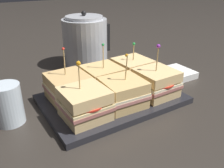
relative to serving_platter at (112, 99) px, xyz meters
name	(u,v)px	position (x,y,z in m)	size (l,w,h in m)	color
ground_plane	(112,102)	(0.00, 0.00, -0.01)	(6.00, 6.00, 0.00)	#2D2823
serving_platter	(112,99)	(0.00, 0.00, 0.00)	(0.41, 0.27, 0.02)	#232328
sandwich_front_left	(85,104)	(-0.12, -0.06, 0.05)	(0.12, 0.12, 0.15)	#DBB77A
sandwich_front_center	(123,93)	(0.00, -0.06, 0.05)	(0.12, 0.12, 0.15)	tan
sandwich_front_right	(156,83)	(0.12, -0.06, 0.05)	(0.12, 0.12, 0.16)	#DBB77A
sandwich_back_left	(68,87)	(-0.12, 0.06, 0.05)	(0.12, 0.12, 0.16)	tan
sandwich_back_center	(102,78)	(0.00, 0.06, 0.05)	(0.12, 0.12, 0.15)	tan
sandwich_back_right	(132,71)	(0.12, 0.06, 0.05)	(0.12, 0.12, 0.14)	#DBB77A
kettle_steel	(85,42)	(0.08, 0.33, 0.09)	(0.20, 0.18, 0.22)	#B7BABF
drinking_glass	(8,104)	(-0.28, 0.05, 0.04)	(0.07, 0.07, 0.11)	silver
napkin_stack	(176,73)	(0.31, 0.04, 0.00)	(0.12, 0.12, 0.02)	white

